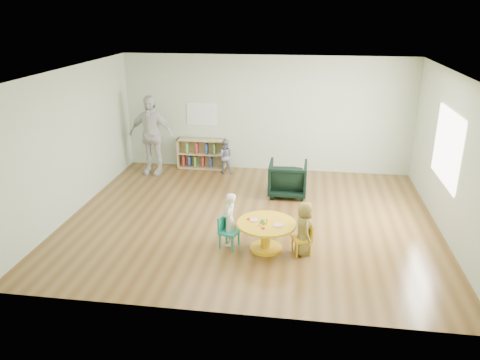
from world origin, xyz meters
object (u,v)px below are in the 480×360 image
(armchair, at_px, (288,179))
(kid_chair_left, at_px, (227,230))
(toddler, at_px, (225,156))
(child_right, at_px, (304,228))
(bookshelf, at_px, (201,154))
(child_left, at_px, (229,219))
(kid_chair_right, at_px, (304,237))
(activity_table, at_px, (266,231))
(adult_caretaker, at_px, (151,135))

(armchair, bearing_deg, kid_chair_left, 70.05)
(toddler, bearing_deg, child_right, 115.02)
(bookshelf, xyz_separation_m, child_left, (1.38, -3.94, 0.10))
(child_left, bearing_deg, child_right, 85.39)
(kid_chair_right, bearing_deg, bookshelf, 11.83)
(activity_table, height_order, armchair, armchair)
(kid_chair_right, xyz_separation_m, child_left, (-1.27, 0.12, 0.18))
(child_left, relative_size, toddler, 1.12)
(bookshelf, relative_size, child_left, 1.27)
(activity_table, xyz_separation_m, bookshelf, (-2.01, 4.02, 0.03))
(activity_table, height_order, adult_caretaker, adult_caretaker)
(child_left, xyz_separation_m, toddler, (-0.72, 3.64, -0.05))
(adult_caretaker, bearing_deg, child_left, -48.09)
(kid_chair_right, distance_m, child_left, 1.28)
(adult_caretaker, bearing_deg, activity_table, -42.30)
(bookshelf, height_order, toddler, toddler)
(activity_table, bearing_deg, kid_chair_right, -4.13)
(activity_table, distance_m, child_right, 0.63)
(activity_table, bearing_deg, child_left, 173.07)
(kid_chair_right, relative_size, child_right, 0.59)
(activity_table, bearing_deg, bookshelf, 116.61)
(kid_chair_left, bearing_deg, bookshelf, -143.67)
(armchair, distance_m, toddler, 2.02)
(activity_table, relative_size, kid_chair_left, 1.76)
(child_right, xyz_separation_m, toddler, (-1.97, 3.77, -0.04))
(kid_chair_left, bearing_deg, adult_caretaker, -127.06)
(kid_chair_right, bearing_deg, kid_chair_left, 66.73)
(kid_chair_right, bearing_deg, armchair, -12.42)
(armchair, distance_m, child_left, 2.56)
(kid_chair_left, relative_size, armchair, 0.68)
(kid_chair_left, height_order, child_left, child_left)
(kid_chair_left, xyz_separation_m, bookshelf, (-1.35, 4.02, 0.07))
(kid_chair_right, distance_m, toddler, 4.26)
(armchair, xyz_separation_m, toddler, (-1.59, 1.24, 0.05))
(armchair, bearing_deg, adult_caretaker, -16.31)
(bookshelf, relative_size, child_right, 1.31)
(adult_caretaker, bearing_deg, kid_chair_right, -37.39)
(bookshelf, xyz_separation_m, armchair, (2.25, -1.54, 0.01))
(kid_chair_left, xyz_separation_m, child_left, (0.03, 0.08, 0.17))
(toddler, relative_size, adult_caretaker, 0.44)
(activity_table, distance_m, bookshelf, 4.49)
(child_left, bearing_deg, adult_caretaker, -142.53)
(kid_chair_right, relative_size, adult_caretaker, 0.29)
(kid_chair_right, height_order, child_right, child_right)
(child_left, relative_size, child_right, 1.02)
(activity_table, xyz_separation_m, kid_chair_left, (-0.67, 0.00, -0.04))
(activity_table, height_order, child_right, child_right)
(activity_table, relative_size, child_right, 1.07)
(kid_chair_left, relative_size, child_left, 0.59)
(kid_chair_right, height_order, bookshelf, bookshelf)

